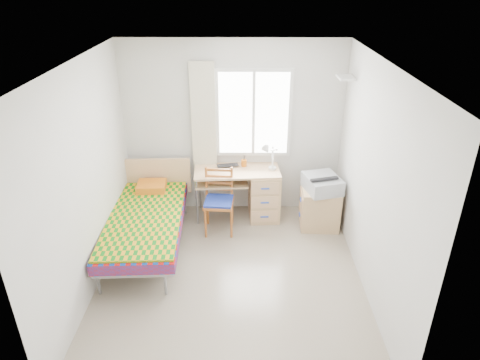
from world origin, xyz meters
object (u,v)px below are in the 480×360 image
Objects in this scene: bed at (147,218)px; printer at (322,183)px; desk at (259,192)px; chair at (219,197)px; cabinet at (319,208)px.

bed is 2.47m from printer.
bed reaches higher than desk.
bed is 1.72m from desk.
chair is 1.47m from printer.
printer reaches higher than cabinet.
chair is 1.57× the size of cabinet.
desk is 2.14× the size of cabinet.
chair is at bearing 168.09° from printer.
chair is (-0.58, -0.36, 0.10)m from desk.
printer is at bearing 8.92° from bed.
printer is (0.00, -0.02, 0.41)m from cabinet.
chair reaches higher than cabinet.
desk is (1.53, 0.78, -0.01)m from bed.
cabinet is 0.41m from printer.
printer is at bearing 7.39° from chair.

